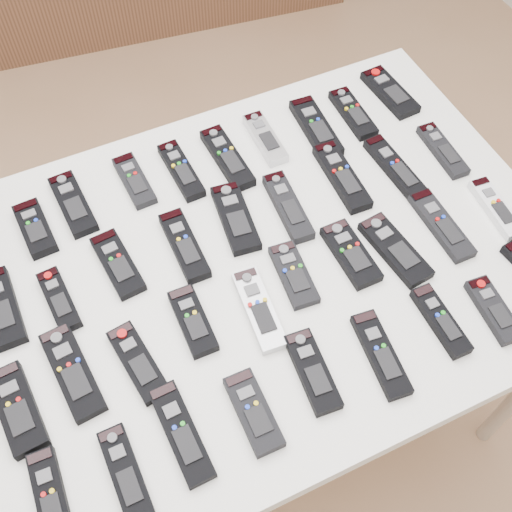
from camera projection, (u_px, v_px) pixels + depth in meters
name	position (u px, v px, depth m)	size (l,w,h in m)	color
ground	(212.00, 377.00, 2.00)	(4.00, 4.00, 0.00)	#9A714E
table	(256.00, 276.00, 1.35)	(1.25, 0.88, 0.78)	white
remote_1	(35.00, 228.00, 1.34)	(0.06, 0.14, 0.02)	black
remote_2	(73.00, 204.00, 1.37)	(0.06, 0.17, 0.02)	black
remote_3	(134.00, 181.00, 1.41)	(0.05, 0.15, 0.02)	black
remote_4	(181.00, 171.00, 1.42)	(0.05, 0.17, 0.02)	black
remote_5	(227.00, 158.00, 1.44)	(0.05, 0.19, 0.02)	black
remote_6	(265.00, 138.00, 1.48)	(0.05, 0.16, 0.02)	#B7B7BC
remote_7	(316.00, 128.00, 1.50)	(0.06, 0.19, 0.02)	black
remote_8	(353.00, 113.00, 1.52)	(0.05, 0.16, 0.02)	black
remote_9	(390.00, 92.00, 1.56)	(0.06, 0.17, 0.02)	black
remote_10	(2.00, 308.00, 1.23)	(0.06, 0.17, 0.02)	black
remote_11	(59.00, 300.00, 1.24)	(0.04, 0.14, 0.02)	black
remote_12	(118.00, 264.00, 1.29)	(0.06, 0.16, 0.02)	black
remote_13	(184.00, 246.00, 1.31)	(0.05, 0.17, 0.02)	black
remote_14	(235.00, 218.00, 1.35)	(0.06, 0.18, 0.02)	black
remote_15	(288.00, 207.00, 1.37)	(0.05, 0.18, 0.02)	black
remote_16	(342.00, 177.00, 1.41)	(0.05, 0.19, 0.02)	black
remote_17	(396.00, 169.00, 1.43)	(0.05, 0.20, 0.02)	black
remote_18	(443.00, 150.00, 1.46)	(0.04, 0.16, 0.02)	black
remote_19	(18.00, 409.00, 1.12)	(0.06, 0.17, 0.02)	black
remote_20	(73.00, 372.00, 1.16)	(0.06, 0.19, 0.02)	black
remote_21	(138.00, 362.00, 1.17)	(0.05, 0.16, 0.02)	black
remote_22	(193.00, 321.00, 1.22)	(0.05, 0.15, 0.02)	black
remote_23	(259.00, 309.00, 1.23)	(0.05, 0.18, 0.02)	#B7B7BC
remote_24	(294.00, 275.00, 1.27)	(0.05, 0.15, 0.02)	black
remote_25	(351.00, 254.00, 1.30)	(0.06, 0.16, 0.02)	black
remote_26	(395.00, 250.00, 1.31)	(0.06, 0.18, 0.02)	black
remote_27	(441.00, 225.00, 1.34)	(0.05, 0.18, 0.02)	black
remote_28	(496.00, 208.00, 1.37)	(0.04, 0.16, 0.02)	silver
remote_29	(51.00, 500.00, 1.04)	(0.05, 0.17, 0.02)	black
remote_30	(126.00, 475.00, 1.06)	(0.05, 0.17, 0.02)	black
remote_31	(181.00, 433.00, 1.10)	(0.05, 0.19, 0.02)	black
remote_32	(254.00, 412.00, 1.12)	(0.05, 0.15, 0.02)	black
remote_33	(313.00, 371.00, 1.16)	(0.05, 0.16, 0.02)	black
remote_34	(381.00, 354.00, 1.18)	(0.05, 0.17, 0.02)	black
remote_35	(441.00, 321.00, 1.22)	(0.04, 0.15, 0.02)	black
remote_36	(494.00, 310.00, 1.23)	(0.05, 0.14, 0.02)	black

